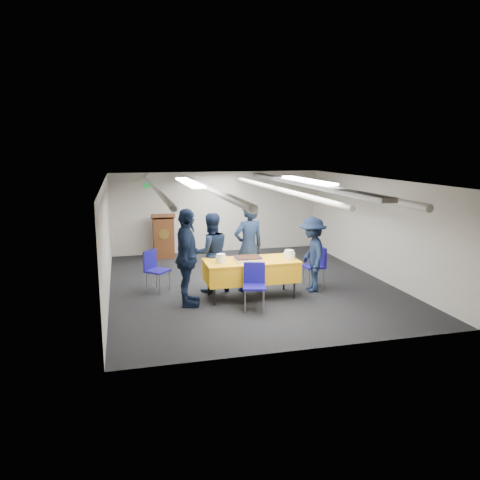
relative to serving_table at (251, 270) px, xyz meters
name	(u,v)px	position (x,y,z in m)	size (l,w,h in m)	color
ground	(250,284)	(0.21, 0.88, -0.56)	(7.00, 7.00, 0.00)	black
room_shell	(249,201)	(0.31, 1.29, 1.25)	(6.00, 7.00, 2.30)	beige
serving_table	(251,270)	(0.00, 0.00, 0.00)	(1.86, 0.86, 0.77)	black
sheet_cake	(248,259)	(-0.07, -0.05, 0.25)	(0.52, 0.40, 0.09)	white
plate_stack_left	(221,259)	(-0.62, -0.05, 0.29)	(0.20, 0.20, 0.17)	white
plate_stack_right	(289,255)	(0.79, -0.05, 0.29)	(0.23, 0.23, 0.17)	white
podium	(163,236)	(-1.39, 3.93, 0.05)	(0.62, 0.53, 1.25)	#5E3017
chair_near	(254,281)	(-0.13, -0.68, -0.03)	(0.52, 0.52, 0.87)	gray
chair_right	(317,262)	(1.60, 0.38, -0.03)	(0.42, 0.42, 0.87)	gray
chair_left	(154,267)	(-1.85, 0.89, -0.03)	(0.59, 0.59, 0.87)	gray
sailor_a	(249,247)	(0.08, 0.47, 0.37)	(0.68, 0.45, 1.87)	black
sailor_b	(211,253)	(-0.70, 0.60, 0.27)	(0.81, 0.63, 1.66)	black
sailor_c	(187,258)	(-1.31, -0.19, 0.38)	(1.10, 0.46, 1.87)	black
sailor_d	(312,254)	(1.35, 0.10, 0.23)	(1.02, 0.58, 1.57)	black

